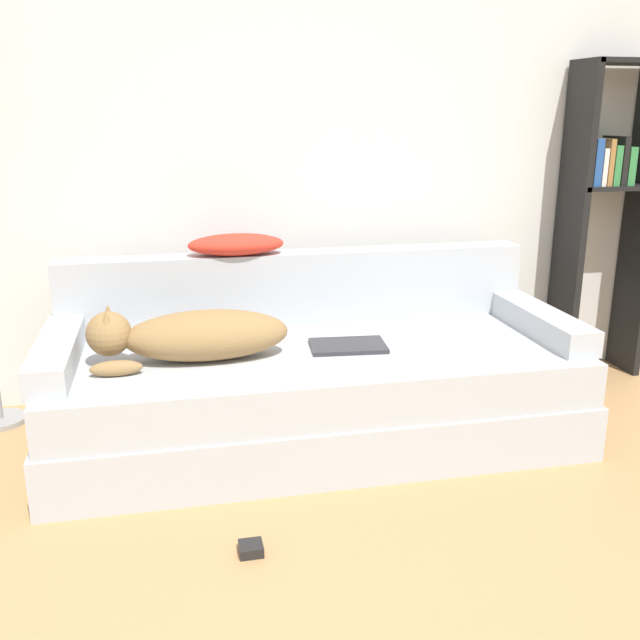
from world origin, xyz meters
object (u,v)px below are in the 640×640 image
laptop (348,346)px  throw_pillow (236,244)px  couch (315,394)px  dog (192,335)px  power_adapter (251,549)px  bookshelf (607,201)px

laptop → throw_pillow: throw_pillow is taller
couch → dog: size_ratio=2.80×
laptop → couch: bearing=172.4°
power_adapter → dog: bearing=100.3°
laptop → bookshelf: bookshelf is taller
laptop → power_adapter: bearing=-118.9°
laptop → power_adapter: size_ratio=4.32×
couch → dog: bearing=-174.5°
dog → power_adapter: (0.13, -0.74, -0.51)m
couch → power_adapter: 0.90m
dog → bookshelf: bookshelf is taller
bookshelf → couch: bearing=-162.9°
throw_pillow → power_adapter: size_ratio=5.61×
throw_pillow → laptop: bearing=-44.7°
laptop → bookshelf: 1.69m
laptop → throw_pillow: size_ratio=0.77×
power_adapter → bookshelf: bearing=32.6°
couch → dog: dog is taller
couch → throw_pillow: (-0.28, 0.38, 0.60)m
throw_pillow → bookshelf: 1.95m
laptop → power_adapter: 1.01m
couch → throw_pillow: bearing=126.5°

